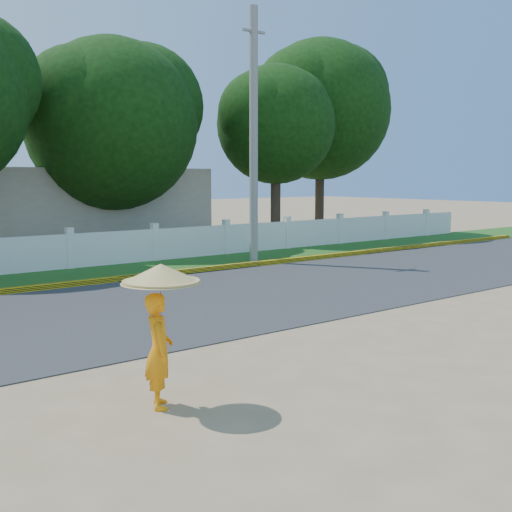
{
  "coord_description": "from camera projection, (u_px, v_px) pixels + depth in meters",
  "views": [
    {
      "loc": [
        -7.89,
        -7.79,
        2.85
      ],
      "look_at": [
        0.0,
        2.0,
        1.3
      ],
      "focal_mm": 45.0,
      "sensor_mm": 36.0,
      "label": 1
    }
  ],
  "objects": [
    {
      "name": "ground",
      "position": [
        327.0,
        340.0,
        11.28
      ],
      "size": [
        120.0,
        120.0,
        0.0
      ],
      "primitive_type": "plane",
      "color": "#9E8460",
      "rests_on": "ground"
    },
    {
      "name": "monk_with_parasol",
      "position": [
        160.0,
        314.0,
        7.88
      ],
      "size": [
        0.99,
        0.99,
        1.8
      ],
      "color": "orange",
      "rests_on": "ground"
    },
    {
      "name": "grass_verge",
      "position": [
        91.0,
        274.0,
        18.81
      ],
      "size": [
        60.0,
        3.5,
        0.03
      ],
      "primitive_type": "cube",
      "color": "#2D601E",
      "rests_on": "ground"
    },
    {
      "name": "fence",
      "position": [
        70.0,
        252.0,
        19.87
      ],
      "size": [
        40.0,
        0.1,
        1.1
      ],
      "primitive_type": "cube",
      "color": "silver",
      "rests_on": "ground"
    },
    {
      "name": "tree_row",
      "position": [
        130.0,
        111.0,
        24.32
      ],
      "size": [
        28.45,
        7.96,
        9.49
      ],
      "color": "#473828",
      "rests_on": "ground"
    },
    {
      "name": "building_near",
      "position": [
        72.0,
        207.0,
        26.86
      ],
      "size": [
        10.0,
        6.0,
        3.2
      ],
      "primitive_type": "cube",
      "color": "#B7AD99",
      "rests_on": "ground"
    },
    {
      "name": "curb",
      "position": [
        117.0,
        279.0,
        17.49
      ],
      "size": [
        40.0,
        0.18,
        0.16
      ],
      "primitive_type": "cube",
      "color": "yellow",
      "rests_on": "ground"
    },
    {
      "name": "utility_pole",
      "position": [
        254.0,
        137.0,
        21.01
      ],
      "size": [
        0.28,
        0.28,
        8.31
      ],
      "primitive_type": "cylinder",
      "color": "gray",
      "rests_on": "ground"
    },
    {
      "name": "road",
      "position": [
        188.0,
        301.0,
        14.76
      ],
      "size": [
        60.0,
        7.0,
        0.02
      ],
      "primitive_type": "cube",
      "color": "#38383A",
      "rests_on": "ground"
    }
  ]
}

